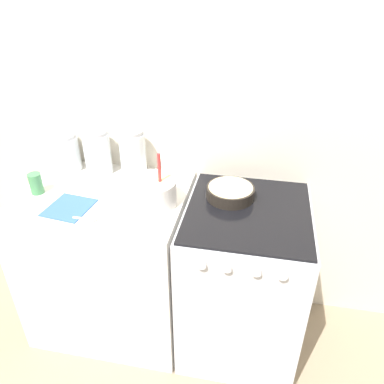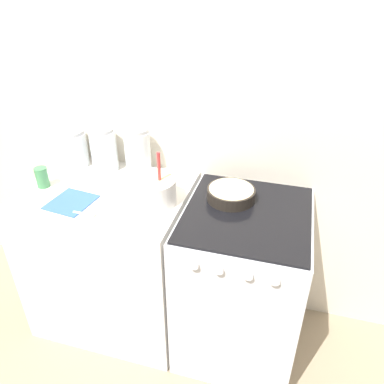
{
  "view_description": "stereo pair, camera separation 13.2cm",
  "coord_description": "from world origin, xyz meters",
  "px_view_note": "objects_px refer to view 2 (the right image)",
  "views": [
    {
      "loc": [
        0.35,
        -1.2,
        1.93
      ],
      "look_at": [
        0.04,
        0.37,
        0.96
      ],
      "focal_mm": 35.0,
      "sensor_mm": 36.0,
      "label": 1
    },
    {
      "loc": [
        0.48,
        -1.17,
        1.93
      ],
      "look_at": [
        0.04,
        0.37,
        0.96
      ],
      "focal_mm": 35.0,
      "sensor_mm": 36.0,
      "label": 2
    }
  ],
  "objects_px": {
    "storage_jar_middle": "(104,152)",
    "tin_can": "(42,177)",
    "stove": "(241,281)",
    "baking_pan": "(231,194)",
    "mixing_bowl": "(152,189)",
    "storage_jar_left": "(72,150)",
    "storage_jar_right": "(138,155)"
  },
  "relations": [
    {
      "from": "mixing_bowl",
      "to": "storage_jar_right",
      "type": "height_order",
      "value": "mixing_bowl"
    },
    {
      "from": "stove",
      "to": "storage_jar_right",
      "type": "height_order",
      "value": "storage_jar_right"
    },
    {
      "from": "storage_jar_middle",
      "to": "tin_can",
      "type": "bearing_deg",
      "value": -129.39
    },
    {
      "from": "stove",
      "to": "baking_pan",
      "type": "height_order",
      "value": "baking_pan"
    },
    {
      "from": "tin_can",
      "to": "storage_jar_left",
      "type": "bearing_deg",
      "value": 86.01
    },
    {
      "from": "stove",
      "to": "storage_jar_right",
      "type": "xyz_separation_m",
      "value": [
        -0.66,
        0.23,
        0.57
      ]
    },
    {
      "from": "storage_jar_middle",
      "to": "tin_can",
      "type": "height_order",
      "value": "storage_jar_middle"
    },
    {
      "from": "storage_jar_middle",
      "to": "storage_jar_right",
      "type": "xyz_separation_m",
      "value": [
        0.21,
        0.0,
        0.01
      ]
    },
    {
      "from": "stove",
      "to": "storage_jar_left",
      "type": "relative_size",
      "value": 4.25
    },
    {
      "from": "mixing_bowl",
      "to": "storage_jar_left",
      "type": "distance_m",
      "value": 0.66
    },
    {
      "from": "stove",
      "to": "mixing_bowl",
      "type": "distance_m",
      "value": 0.71
    },
    {
      "from": "storage_jar_left",
      "to": "storage_jar_middle",
      "type": "xyz_separation_m",
      "value": [
        0.21,
        0.0,
        0.02
      ]
    },
    {
      "from": "storage_jar_middle",
      "to": "tin_can",
      "type": "relative_size",
      "value": 2.27
    },
    {
      "from": "mixing_bowl",
      "to": "tin_can",
      "type": "height_order",
      "value": "mixing_bowl"
    },
    {
      "from": "stove",
      "to": "mixing_bowl",
      "type": "height_order",
      "value": "mixing_bowl"
    },
    {
      "from": "tin_can",
      "to": "storage_jar_right",
      "type": "bearing_deg",
      "value": 32.46
    },
    {
      "from": "storage_jar_left",
      "to": "storage_jar_middle",
      "type": "relative_size",
      "value": 0.85
    },
    {
      "from": "baking_pan",
      "to": "storage_jar_middle",
      "type": "bearing_deg",
      "value": 170.28
    },
    {
      "from": "storage_jar_left",
      "to": "tin_can",
      "type": "distance_m",
      "value": 0.28
    },
    {
      "from": "baking_pan",
      "to": "tin_can",
      "type": "bearing_deg",
      "value": -171.55
    },
    {
      "from": "storage_jar_middle",
      "to": "mixing_bowl",
      "type": "bearing_deg",
      "value": -33.79
    },
    {
      "from": "baking_pan",
      "to": "storage_jar_left",
      "type": "xyz_separation_m",
      "value": [
        -0.97,
        0.13,
        0.06
      ]
    },
    {
      "from": "storage_jar_left",
      "to": "storage_jar_right",
      "type": "relative_size",
      "value": 0.79
    },
    {
      "from": "mixing_bowl",
      "to": "storage_jar_middle",
      "type": "xyz_separation_m",
      "value": [
        -0.39,
        0.26,
        0.03
      ]
    },
    {
      "from": "stove",
      "to": "tin_can",
      "type": "height_order",
      "value": "tin_can"
    },
    {
      "from": "storage_jar_right",
      "to": "storage_jar_left",
      "type": "bearing_deg",
      "value": 180.0
    },
    {
      "from": "stove",
      "to": "storage_jar_middle",
      "type": "height_order",
      "value": "storage_jar_middle"
    },
    {
      "from": "mixing_bowl",
      "to": "baking_pan",
      "type": "height_order",
      "value": "mixing_bowl"
    },
    {
      "from": "mixing_bowl",
      "to": "baking_pan",
      "type": "distance_m",
      "value": 0.4
    },
    {
      "from": "storage_jar_left",
      "to": "storage_jar_middle",
      "type": "height_order",
      "value": "storage_jar_middle"
    },
    {
      "from": "stove",
      "to": "baking_pan",
      "type": "distance_m",
      "value": 0.51
    },
    {
      "from": "storage_jar_left",
      "to": "storage_jar_middle",
      "type": "bearing_deg",
      "value": 0.0
    }
  ]
}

